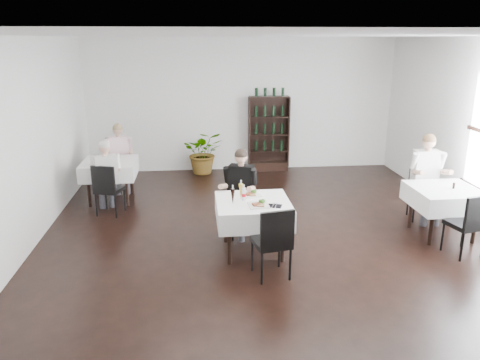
% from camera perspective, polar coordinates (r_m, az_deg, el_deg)
% --- Properties ---
extents(room_shell, '(9.00, 9.00, 9.00)m').
position_cam_1_polar(room_shell, '(6.42, 4.32, 3.65)').
color(room_shell, black).
rests_on(room_shell, ground).
extents(wine_shelf, '(0.90, 0.28, 1.75)m').
position_cam_1_polar(wine_shelf, '(10.81, 3.52, 5.56)').
color(wine_shelf, black).
rests_on(wine_shelf, ground).
extents(main_table, '(1.03, 1.03, 0.77)m').
position_cam_1_polar(main_table, '(6.63, 1.59, -3.81)').
color(main_table, black).
rests_on(main_table, ground).
extents(left_table, '(0.98, 0.98, 0.77)m').
position_cam_1_polar(left_table, '(9.11, -15.60, 1.34)').
color(left_table, black).
rests_on(left_table, ground).
extents(right_table, '(0.98, 0.98, 0.77)m').
position_cam_1_polar(right_table, '(7.84, 23.63, -1.97)').
color(right_table, black).
rests_on(right_table, ground).
extents(potted_tree, '(0.88, 0.77, 0.98)m').
position_cam_1_polar(potted_tree, '(10.64, -4.45, 3.40)').
color(potted_tree, '#2A571E').
rests_on(potted_tree, ground).
extents(main_chair_far, '(0.47, 0.47, 0.95)m').
position_cam_1_polar(main_chair_far, '(7.29, 0.17, -2.52)').
color(main_chair_far, black).
rests_on(main_chair_far, ground).
extents(main_chair_near, '(0.51, 0.52, 0.96)m').
position_cam_1_polar(main_chair_near, '(5.93, 4.12, -7.17)').
color(main_chair_near, black).
rests_on(main_chair_near, ground).
extents(left_chair_far, '(0.59, 0.59, 1.04)m').
position_cam_1_polar(left_chair_far, '(9.76, -14.93, 2.24)').
color(left_chair_far, black).
rests_on(left_chair_far, ground).
extents(left_chair_near, '(0.52, 0.53, 0.91)m').
position_cam_1_polar(left_chair_near, '(8.35, -15.89, -0.78)').
color(left_chair_near, black).
rests_on(left_chair_near, ground).
extents(right_chair_far, '(0.47, 0.47, 0.89)m').
position_cam_1_polar(right_chair_far, '(8.52, 21.29, -1.07)').
color(right_chair_far, black).
rests_on(right_chair_far, ground).
extents(right_chair_near, '(0.51, 0.52, 0.93)m').
position_cam_1_polar(right_chair_near, '(7.25, 26.22, -4.51)').
color(right_chair_near, black).
rests_on(right_chair_near, ground).
extents(diner_main, '(0.59, 0.63, 1.36)m').
position_cam_1_polar(diner_main, '(7.17, -0.02, -0.75)').
color(diner_main, '#3C3D44').
rests_on(diner_main, ground).
extents(diner_left_far, '(0.55, 0.58, 1.36)m').
position_cam_1_polar(diner_left_far, '(9.60, -14.47, 3.26)').
color(diner_left_far, '#3C3D44').
rests_on(diner_left_far, ground).
extents(diner_left_near, '(0.55, 0.59, 1.32)m').
position_cam_1_polar(diner_left_near, '(8.42, -16.02, 1.06)').
color(diner_left_near, '#3C3D44').
rests_on(diner_left_near, ground).
extents(diner_right_far, '(0.56, 0.56, 1.47)m').
position_cam_1_polar(diner_right_far, '(8.35, 21.90, 1.01)').
color(diner_right_far, '#3C3D44').
rests_on(diner_right_far, ground).
extents(plate_far, '(0.32, 0.32, 0.08)m').
position_cam_1_polar(plate_far, '(6.80, 1.36, -1.76)').
color(plate_far, white).
rests_on(plate_far, main_table).
extents(plate_near, '(0.28, 0.28, 0.08)m').
position_cam_1_polar(plate_near, '(6.39, 2.34, -3.02)').
color(plate_near, white).
rests_on(plate_near, main_table).
extents(pilsner_dark, '(0.07, 0.07, 0.28)m').
position_cam_1_polar(pilsner_dark, '(6.42, -0.89, -2.02)').
color(pilsner_dark, black).
rests_on(pilsner_dark, main_table).
extents(pilsner_lager, '(0.07, 0.07, 0.29)m').
position_cam_1_polar(pilsner_lager, '(6.61, 0.11, -1.41)').
color(pilsner_lager, gold).
rests_on(pilsner_lager, main_table).
extents(coke_bottle, '(0.06, 0.06, 0.23)m').
position_cam_1_polar(coke_bottle, '(6.58, 0.47, -1.73)').
color(coke_bottle, silver).
rests_on(coke_bottle, main_table).
extents(napkin_cutlery, '(0.23, 0.21, 0.02)m').
position_cam_1_polar(napkin_cutlery, '(6.40, 4.24, -3.15)').
color(napkin_cutlery, black).
rests_on(napkin_cutlery, main_table).
extents(pepper_mill, '(0.04, 0.04, 0.09)m').
position_cam_1_polar(pepper_mill, '(7.82, 24.61, -0.63)').
color(pepper_mill, black).
rests_on(pepper_mill, right_table).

